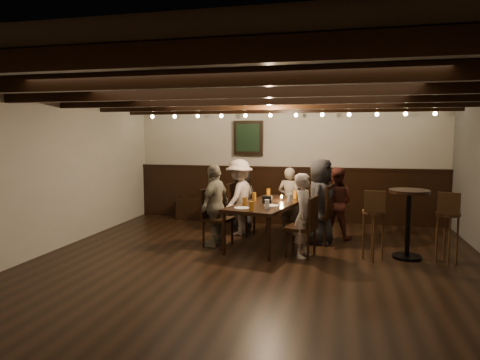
% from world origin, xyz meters
% --- Properties ---
extents(room, '(7.00, 7.00, 7.00)m').
position_xyz_m(room, '(-0.29, 2.21, 1.07)').
color(room, black).
rests_on(room, ground).
extents(dining_table, '(1.22, 2.00, 0.70)m').
position_xyz_m(dining_table, '(-0.03, 1.37, 0.64)').
color(dining_table, black).
rests_on(dining_table, floor).
extents(chair_left_near, '(0.51, 0.51, 0.93)m').
position_xyz_m(chair_left_near, '(-0.64, 1.96, 0.28)').
color(chair_left_near, black).
rests_on(chair_left_near, floor).
extents(chair_left_far, '(0.51, 0.51, 0.94)m').
position_xyz_m(chair_left_far, '(-0.83, 1.09, 0.29)').
color(chair_left_far, black).
rests_on(chair_left_far, floor).
extents(chair_right_near, '(0.53, 0.53, 0.98)m').
position_xyz_m(chair_right_near, '(0.77, 1.65, 0.30)').
color(chair_right_near, black).
rests_on(chair_right_near, floor).
extents(chair_right_far, '(0.49, 0.49, 0.91)m').
position_xyz_m(chair_right_far, '(0.57, 0.77, 0.28)').
color(chair_right_far, black).
rests_on(chair_right_far, floor).
extents(person_bench_left, '(0.65, 0.49, 1.18)m').
position_xyz_m(person_bench_left, '(-0.71, 2.44, 0.59)').
color(person_bench_left, black).
rests_on(person_bench_left, floor).
extents(person_bench_centre, '(0.49, 0.38, 1.21)m').
position_xyz_m(person_bench_centre, '(0.20, 2.39, 0.61)').
color(person_bench_centre, gray).
rests_on(person_bench_centre, floor).
extents(person_bench_right, '(0.70, 0.60, 1.26)m').
position_xyz_m(person_bench_right, '(1.04, 2.05, 0.63)').
color(person_bench_right, '#57261E').
rests_on(person_bench_right, floor).
extents(person_left_near, '(0.69, 0.98, 1.37)m').
position_xyz_m(person_left_near, '(-0.67, 1.97, 0.69)').
color(person_left_near, '#AF9D94').
rests_on(person_left_near, floor).
extents(person_left_far, '(0.49, 0.84, 1.34)m').
position_xyz_m(person_left_far, '(-0.86, 1.09, 0.67)').
color(person_left_far, gray).
rests_on(person_left_far, floor).
extents(person_right_near, '(0.59, 0.77, 1.42)m').
position_xyz_m(person_right_near, '(0.80, 1.65, 0.71)').
color(person_right_near, black).
rests_on(person_right_near, floor).
extents(person_right_far, '(0.39, 0.51, 1.25)m').
position_xyz_m(person_right_far, '(0.60, 0.77, 0.62)').
color(person_right_far, '#B6A79A').
rests_on(person_right_far, floor).
extents(pint_a, '(0.07, 0.07, 0.14)m').
position_xyz_m(pint_a, '(-0.15, 2.11, 0.77)').
color(pint_a, '#BF7219').
rests_on(pint_a, dining_table).
extents(pint_b, '(0.07, 0.07, 0.14)m').
position_xyz_m(pint_b, '(0.35, 1.95, 0.77)').
color(pint_b, '#BF7219').
rests_on(pint_b, dining_table).
extents(pint_c, '(0.07, 0.07, 0.14)m').
position_xyz_m(pint_c, '(-0.30, 1.53, 0.77)').
color(pint_c, '#BF7219').
rests_on(pint_c, dining_table).
extents(pint_d, '(0.07, 0.07, 0.14)m').
position_xyz_m(pint_d, '(0.31, 1.50, 0.77)').
color(pint_d, silver).
rests_on(pint_d, dining_table).
extents(pint_e, '(0.07, 0.07, 0.14)m').
position_xyz_m(pint_e, '(-0.34, 0.98, 0.77)').
color(pint_e, '#BF7219').
rests_on(pint_e, dining_table).
extents(pint_f, '(0.07, 0.07, 0.14)m').
position_xyz_m(pint_f, '(0.05, 0.79, 0.77)').
color(pint_f, silver).
rests_on(pint_f, dining_table).
extents(pint_g, '(0.07, 0.07, 0.14)m').
position_xyz_m(pint_g, '(-0.15, 0.58, 0.77)').
color(pint_g, '#BF7219').
rests_on(pint_g, dining_table).
extents(plate_near, '(0.24, 0.24, 0.01)m').
position_xyz_m(plate_near, '(-0.33, 0.72, 0.71)').
color(plate_near, white).
rests_on(plate_near, dining_table).
extents(plate_far, '(0.24, 0.24, 0.01)m').
position_xyz_m(plate_far, '(0.08, 1.04, 0.71)').
color(plate_far, white).
rests_on(plate_far, dining_table).
extents(condiment_caddy, '(0.15, 0.10, 0.12)m').
position_xyz_m(condiment_caddy, '(-0.04, 1.32, 0.76)').
color(condiment_caddy, black).
rests_on(condiment_caddy, dining_table).
extents(candle, '(0.05, 0.05, 0.05)m').
position_xyz_m(candle, '(0.15, 1.64, 0.72)').
color(candle, beige).
rests_on(candle, dining_table).
extents(high_top_table, '(0.57, 0.57, 1.02)m').
position_xyz_m(high_top_table, '(2.09, 1.04, 0.67)').
color(high_top_table, black).
rests_on(high_top_table, floor).
extents(bar_stool_left, '(0.32, 0.33, 1.03)m').
position_xyz_m(bar_stool_left, '(1.59, 0.84, 0.38)').
color(bar_stool_left, '#3A2312').
rests_on(bar_stool_left, floor).
extents(bar_stool_right, '(0.34, 0.36, 1.03)m').
position_xyz_m(bar_stool_right, '(2.59, 0.89, 0.38)').
color(bar_stool_right, '#3A2312').
rests_on(bar_stool_right, floor).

